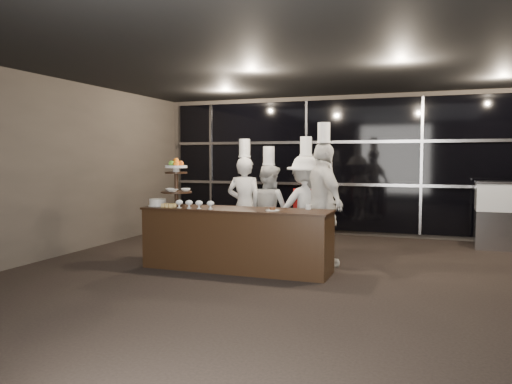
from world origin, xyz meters
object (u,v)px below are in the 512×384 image
(chef_a, at_px, (245,205))
(chef_b, at_px, (269,210))
(chef_c, at_px, (306,207))
(chef_d, at_px, (323,204))
(layer_cake, at_px, (158,202))
(display_stand, at_px, (176,179))
(buffet_counter, at_px, (236,239))

(chef_a, relative_size, chef_b, 1.07)
(chef_c, xyz_separation_m, chef_d, (0.36, -0.34, 0.10))
(layer_cake, bearing_deg, chef_c, 28.17)
(layer_cake, height_order, chef_c, chef_c)
(chef_d, bearing_deg, display_stand, -161.23)
(buffet_counter, xyz_separation_m, chef_d, (1.14, 0.73, 0.50))
(buffet_counter, relative_size, layer_cake, 9.47)
(display_stand, relative_size, chef_d, 0.34)
(chef_b, distance_m, chef_c, 0.62)
(display_stand, bearing_deg, chef_a, 54.93)
(chef_d, bearing_deg, chef_b, 163.30)
(display_stand, distance_m, chef_a, 1.35)
(chef_a, distance_m, chef_c, 1.05)
(chef_c, bearing_deg, chef_d, -42.72)
(chef_d, bearing_deg, chef_a, 167.79)
(display_stand, bearing_deg, chef_d, 18.77)
(chef_b, relative_size, chef_c, 0.92)
(chef_d, bearing_deg, layer_cake, -162.36)
(display_stand, relative_size, chef_a, 0.38)
(chef_a, bearing_deg, display_stand, -125.07)
(layer_cake, height_order, chef_a, chef_a)
(buffet_counter, relative_size, chef_a, 1.43)
(chef_d, bearing_deg, buffet_counter, -147.51)
(chef_c, relative_size, chef_d, 0.91)
(buffet_counter, relative_size, chef_c, 1.41)
(chef_b, bearing_deg, display_stand, -138.60)
(chef_b, height_order, chef_d, chef_d)
(chef_c, height_order, chef_d, chef_d)
(buffet_counter, bearing_deg, chef_d, 32.49)
(layer_cake, relative_size, chef_b, 0.16)
(chef_b, bearing_deg, layer_cake, -143.76)
(layer_cake, height_order, chef_b, chef_b)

